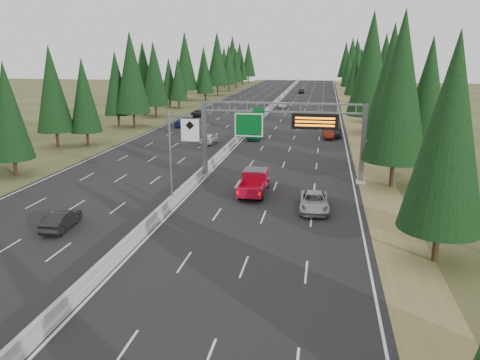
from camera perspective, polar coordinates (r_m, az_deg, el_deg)
road at (r=92.75m, az=2.51°, el=7.52°), size 32.00×260.00×0.08m
shoulder_right at (r=92.08m, az=13.63°, el=7.05°), size 3.60×260.00×0.06m
shoulder_left at (r=96.75m, az=-8.09°, el=7.71°), size 3.60×260.00×0.06m
median_barrier at (r=92.70m, az=2.51°, el=7.75°), size 0.70×260.00×0.85m
sign_gantry at (r=46.65m, az=5.90°, el=6.16°), size 16.75×0.98×7.80m
hov_sign_pole at (r=38.72m, az=-7.73°, el=3.40°), size 2.80×0.50×8.00m
tree_row_right at (r=84.24m, az=17.02°, el=12.29°), size 12.00×239.77×18.84m
tree_row_left at (r=98.17m, az=-10.48°, el=12.89°), size 11.71×241.06×18.82m
silver_minivan at (r=38.82m, az=9.02°, el=-2.62°), size 2.64×5.31×1.44m
red_pickup at (r=43.20m, az=1.80°, el=-0.02°), size 2.22×6.23×2.03m
car_ahead_green at (r=69.88m, az=1.85°, el=5.65°), size 2.00×4.78×1.62m
car_ahead_dkred at (r=71.73m, az=10.69°, el=5.57°), size 1.85×4.42×1.42m
car_ahead_dkgrey at (r=73.52m, az=11.42°, el=5.81°), size 2.31×5.36×1.54m
car_ahead_white at (r=110.80m, az=5.25°, el=9.11°), size 2.19×4.69×1.30m
car_ahead_far at (r=150.46m, az=7.45°, el=10.73°), size 2.09×4.64×1.55m
car_onc_near at (r=36.82m, az=-20.96°, el=-4.53°), size 1.84×4.30×1.38m
car_onc_blue at (r=82.64m, az=-7.02°, el=6.98°), size 2.04×4.84×1.39m
car_onc_white at (r=66.40m, az=-3.78°, el=5.07°), size 1.96×4.52×1.52m
car_onc_far at (r=95.76m, az=-5.04°, el=8.17°), size 2.63×5.17×1.40m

